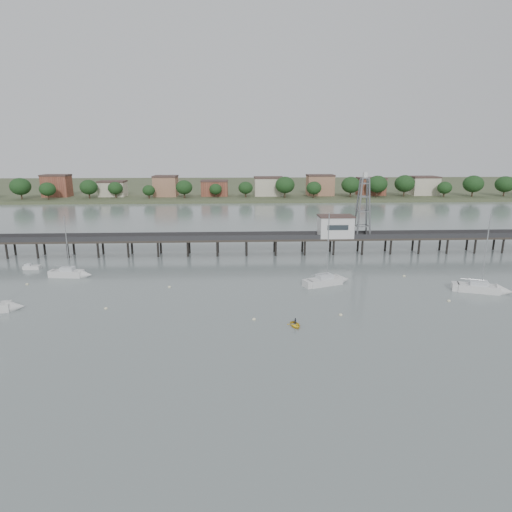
{
  "coord_description": "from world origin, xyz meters",
  "views": [
    {
      "loc": [
        1.16,
        -40.65,
        24.71
      ],
      "look_at": [
        4.97,
        42.0,
        4.0
      ],
      "focal_mm": 30.0,
      "sensor_mm": 36.0,
      "label": 1
    }
  ],
  "objects": [
    {
      "name": "pier",
      "position": [
        0.0,
        60.0,
        3.79
      ],
      "size": [
        150.0,
        5.0,
        5.5
      ],
      "color": "#2D2823",
      "rests_on": "ground"
    },
    {
      "name": "ground_plane",
      "position": [
        0.0,
        0.0,
        0.0
      ],
      "size": [
        500.0,
        500.0,
        0.0
      ],
      "primitive_type": "plane",
      "color": "slate",
      "rests_on": "ground"
    },
    {
      "name": "sailboat_b",
      "position": [
        -31.32,
        42.52,
        0.64
      ],
      "size": [
        7.91,
        3.05,
        12.8
      ],
      "rotation": [
        0.0,
        0.0,
        -0.11
      ],
      "color": "silver",
      "rests_on": "ground"
    },
    {
      "name": "pier_building",
      "position": [
        25.0,
        60.0,
        6.67
      ],
      "size": [
        8.4,
        5.4,
        5.3
      ],
      "color": "silver",
      "rests_on": "ground"
    },
    {
      "name": "far_shore",
      "position": [
        0.36,
        239.58,
        0.95
      ],
      "size": [
        500.0,
        170.0,
        10.4
      ],
      "color": "#475133",
      "rests_on": "ground"
    },
    {
      "name": "sailboat_d",
      "position": [
        45.49,
        29.4,
        0.63
      ],
      "size": [
        9.35,
        5.48,
        14.78
      ],
      "rotation": [
        0.0,
        0.0,
        -0.34
      ],
      "color": "silver",
      "rests_on": "ground"
    },
    {
      "name": "lattice_tower",
      "position": [
        31.5,
        60.0,
        11.1
      ],
      "size": [
        3.2,
        3.2,
        15.5
      ],
      "color": "slate",
      "rests_on": "ground"
    },
    {
      "name": "sailboat_c",
      "position": [
        18.84,
        35.65,
        0.64
      ],
      "size": [
        9.07,
        5.57,
        14.39
      ],
      "rotation": [
        0.0,
        0.0,
        0.37
      ],
      "color": "silver",
      "rests_on": "ground"
    },
    {
      "name": "white_tender",
      "position": [
        -42.41,
        48.68,
        0.4
      ],
      "size": [
        3.39,
        1.46,
        1.31
      ],
      "rotation": [
        0.0,
        0.0,
        -0.02
      ],
      "color": "silver",
      "rests_on": "ground"
    },
    {
      "name": "yellow_dinghy",
      "position": [
        9.41,
        16.16,
        0.0
      ],
      "size": [
        1.96,
        0.92,
        2.65
      ],
      "primitive_type": "imported",
      "rotation": [
        0.0,
        0.0,
        0.21
      ],
      "color": "yellow",
      "rests_on": "ground"
    },
    {
      "name": "dinghy_occupant",
      "position": [
        9.41,
        16.16,
        0.0
      ],
      "size": [
        0.58,
        1.08,
        0.24
      ],
      "primitive_type": "imported",
      "rotation": [
        0.0,
        0.0,
        3.35
      ],
      "color": "black",
      "rests_on": "ground"
    },
    {
      "name": "mooring_buoys",
      "position": [
        3.17,
        28.7,
        0.08
      ],
      "size": [
        75.4,
        21.57,
        0.39
      ],
      "color": "#F5F0BE",
      "rests_on": "ground"
    }
  ]
}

